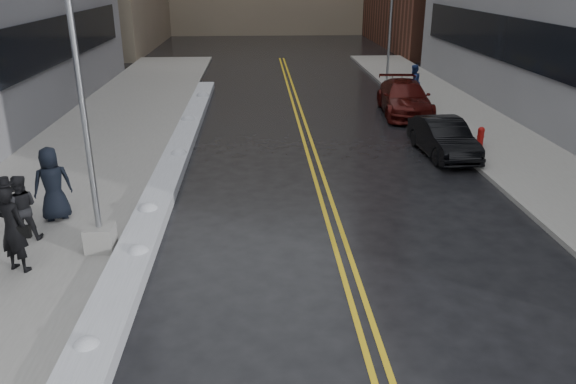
{
  "coord_description": "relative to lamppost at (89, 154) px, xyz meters",
  "views": [
    {
      "loc": [
        0.5,
        -10.27,
        6.35
      ],
      "look_at": [
        1.21,
        2.57,
        1.3
      ],
      "focal_mm": 35.0,
      "sensor_mm": 36.0,
      "label": 1
    }
  ],
  "objects": [
    {
      "name": "lane_line_left",
      "position": [
        5.65,
        8.0,
        -2.53
      ],
      "size": [
        0.12,
        50.0,
        0.01
      ],
      "primitive_type": "cube",
      "color": "gold",
      "rests_on": "ground"
    },
    {
      "name": "pedestrian_b",
      "position": [
        -2.01,
        0.65,
        -1.54
      ],
      "size": [
        0.97,
        0.85,
        1.68
      ],
      "primitive_type": "imported",
      "rotation": [
        0.0,
        0.0,
        3.43
      ],
      "color": "black",
      "rests_on": "sidewalk_west"
    },
    {
      "name": "pedestrian_east",
      "position": [
        11.91,
        16.46,
        -1.49
      ],
      "size": [
        1.1,
        1.06,
        1.79
      ],
      "primitive_type": "imported",
      "rotation": [
        0.0,
        0.0,
        3.77
      ],
      "color": "navy",
      "rests_on": "sidewalk_east"
    },
    {
      "name": "snow_ridge",
      "position": [
        0.85,
        6.0,
        -2.36
      ],
      "size": [
        0.9,
        30.0,
        0.34
      ],
      "primitive_type": "cube",
      "color": "silver",
      "rests_on": "ground"
    },
    {
      "name": "lane_line_right",
      "position": [
        5.95,
        8.0,
        -2.53
      ],
      "size": [
        0.12,
        50.0,
        0.01
      ],
      "primitive_type": "cube",
      "color": "gold",
      "rests_on": "ground"
    },
    {
      "name": "traffic_signal",
      "position": [
        11.8,
        22.0,
        0.87
      ],
      "size": [
        0.16,
        0.2,
        6.0
      ],
      "color": "gray",
      "rests_on": "sidewalk_east"
    },
    {
      "name": "lamppost",
      "position": [
        0.0,
        0.0,
        0.0
      ],
      "size": [
        0.65,
        0.65,
        7.62
      ],
      "color": "gray",
      "rests_on": "sidewalk_west"
    },
    {
      "name": "fire_hydrant",
      "position": [
        12.3,
        8.0,
        -1.98
      ],
      "size": [
        0.26,
        0.26,
        0.73
      ],
      "color": "maroon",
      "rests_on": "sidewalk_east"
    },
    {
      "name": "sidewalk_west",
      "position": [
        -2.45,
        8.0,
        -2.46
      ],
      "size": [
        5.5,
        50.0,
        0.15
      ],
      "primitive_type": "cube",
      "color": "gray",
      "rests_on": "ground"
    },
    {
      "name": "sidewalk_east",
      "position": [
        13.3,
        8.0,
        -2.46
      ],
      "size": [
        4.0,
        50.0,
        0.15
      ],
      "primitive_type": "cube",
      "color": "gray",
      "rests_on": "ground"
    },
    {
      "name": "car_black",
      "position": [
        10.61,
        7.29,
        -1.85
      ],
      "size": [
        1.7,
        4.23,
        1.37
      ],
      "primitive_type": "imported",
      "rotation": [
        0.0,
        0.0,
        0.06
      ],
      "color": "black",
      "rests_on": "ground"
    },
    {
      "name": "pedestrian_c",
      "position": [
        -1.64,
        1.9,
        -1.39
      ],
      "size": [
        1.15,
        0.99,
        1.99
      ],
      "primitive_type": "imported",
      "rotation": [
        0.0,
        0.0,
        3.59
      ],
      "color": "black",
      "rests_on": "sidewalk_west"
    },
    {
      "name": "car_maroon",
      "position": [
        10.8,
        13.81,
        -1.76
      ],
      "size": [
        2.59,
        5.49,
        1.55
      ],
      "primitive_type": "imported",
      "rotation": [
        0.0,
        0.0,
        -0.08
      ],
      "color": "#3C0B09",
      "rests_on": "ground"
    },
    {
      "name": "pedestrian_fedora",
      "position": [
        -1.57,
        -0.9,
        -1.37
      ],
      "size": [
        0.87,
        0.73,
        2.02
      ],
      "primitive_type": "imported",
      "rotation": [
        0.0,
        0.0,
        2.75
      ],
      "color": "black",
      "rests_on": "sidewalk_west"
    },
    {
      "name": "ground",
      "position": [
        3.3,
        -2.0,
        -2.53
      ],
      "size": [
        160.0,
        160.0,
        0.0
      ],
      "primitive_type": "plane",
      "color": "black",
      "rests_on": "ground"
    }
  ]
}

